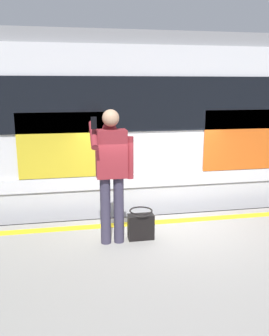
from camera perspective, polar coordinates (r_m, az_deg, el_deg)
The scene contains 7 objects.
ground_plane at distance 6.45m, azimuth 3.31°, elevation -16.89°, with size 23.63×23.63×0.00m, color #3D3D3F.
safety_line at distance 5.69m, azimuth 4.19°, elevation -8.63°, with size 14.68×0.16×0.01m, color yellow.
track_rail_near at distance 7.41m, azimuth 1.13°, elevation -11.95°, with size 19.47×0.08×0.16m, color slate.
track_rail_far at distance 8.70m, azimuth -0.80°, elevation -7.99°, with size 19.47×0.08×0.16m, color slate.
train_carriage at distance 7.46m, azimuth 0.90°, elevation 7.67°, with size 9.03×2.89×3.95m.
passenger at distance 4.68m, azimuth -3.71°, elevation 0.33°, with size 0.57×0.55×1.82m.
handbag at distance 5.03m, azimuth 1.03°, elevation -9.20°, with size 0.36×0.33×0.43m.
Camera 1 is at (1.37, 5.40, 3.23)m, focal length 37.94 mm.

